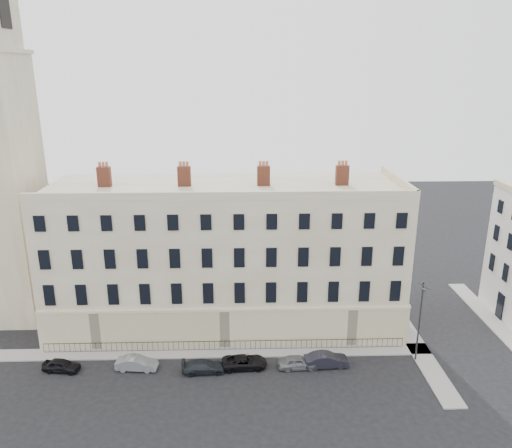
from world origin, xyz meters
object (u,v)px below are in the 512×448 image
object	(u,v)px
car_c	(204,366)
car_f	(326,360)
car_e	(298,362)
car_b	(137,363)
car_a	(61,365)
streetlamp	(420,318)
car_d	(245,362)

from	to	relation	value
car_c	car_f	size ratio (longest dim) A/B	0.97
car_e	car_b	bearing A→B (deg)	86.73
car_f	car_b	bearing A→B (deg)	85.87
car_a	car_f	world-z (taller)	car_f
car_a	car_e	world-z (taller)	car_e
car_b	streetlamp	world-z (taller)	streetlamp
car_b	car_f	world-z (taller)	car_f
car_a	streetlamp	xyz separation A→B (m)	(32.80, 0.68, 3.91)
car_a	car_d	xyz separation A→B (m)	(16.67, 0.07, 0.00)
car_c	car_d	xyz separation A→B (m)	(3.69, 0.61, 0.00)
car_b	streetlamp	distance (m)	26.28
car_a	car_c	distance (m)	12.99
car_f	streetlamp	size ratio (longest dim) A/B	0.51
car_b	car_d	world-z (taller)	car_b
car_d	streetlamp	world-z (taller)	streetlamp
car_e	streetlamp	distance (m)	11.92
car_c	car_d	distance (m)	3.74
car_a	car_b	bearing A→B (deg)	-81.54
car_c	car_e	size ratio (longest dim) A/B	1.10
car_a	car_d	distance (m)	16.67
car_c	car_e	bearing A→B (deg)	-90.87
car_c	car_d	size ratio (longest dim) A/B	0.96
car_a	car_b	distance (m)	6.81
car_b	car_e	xyz separation A→B (m)	(14.75, -0.22, -0.01)
car_e	car_a	bearing A→B (deg)	87.18
car_a	car_f	size ratio (longest dim) A/B	0.83
car_a	car_d	world-z (taller)	car_d
car_c	car_d	bearing A→B (deg)	-84.07
car_b	car_d	bearing A→B (deg)	-85.52
car_f	streetlamp	xyz separation A→B (m)	(8.56, 0.65, 3.81)
car_e	car_f	xyz separation A→B (m)	(2.69, 0.19, 0.06)
car_c	car_f	world-z (taller)	car_f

